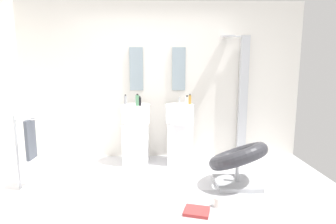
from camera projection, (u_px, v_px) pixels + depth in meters
ground_plane at (156, 200)px, 3.28m from camera, size 4.80×3.60×0.04m
rear_partition at (158, 81)px, 4.69m from camera, size 4.80×0.10×2.60m
pedestal_sink_left at (136, 132)px, 4.43m from camera, size 0.45×0.45×1.06m
pedestal_sink_right at (180, 132)px, 4.44m from camera, size 0.45×0.45×1.06m
vanity_mirror_left at (136, 69)px, 4.58m from camera, size 0.22×0.03×0.71m
vanity_mirror_right at (179, 69)px, 4.60m from camera, size 0.22×0.03×0.71m
shower_column at (242, 95)px, 4.64m from camera, size 0.49×0.24×2.05m
lounge_chair at (238, 160)px, 3.58m from camera, size 1.10×1.10×0.65m
towel_rack at (28, 141)px, 3.43m from camera, size 0.37×0.22×0.95m
area_rug at (201, 207)px, 3.07m from camera, size 1.17×0.81×0.01m
magazine_red at (197, 211)px, 2.93m from camera, size 0.31×0.28×0.04m
coffee_mug at (217, 202)px, 3.05m from camera, size 0.08×0.08×0.10m
soap_bottle_green at (137, 100)px, 4.22m from camera, size 0.06×0.06×0.18m
soap_bottle_white at (187, 100)px, 4.46m from camera, size 0.06×0.06×0.13m
soap_bottle_grey at (126, 100)px, 4.38m from camera, size 0.05×0.05×0.16m
soap_bottle_amber at (190, 100)px, 4.38m from camera, size 0.05×0.05×0.16m
soap_bottle_black at (140, 101)px, 4.22m from camera, size 0.04×0.04×0.14m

